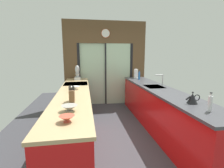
% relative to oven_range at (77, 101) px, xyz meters
% --- Properties ---
extents(ground_plane, '(5.04, 7.60, 0.02)m').
position_rel_oven_range_xyz_m(ground_plane, '(0.91, -0.65, -0.47)').
color(ground_plane, '#38383D').
extents(back_wall_unit, '(2.64, 0.12, 2.70)m').
position_rel_oven_range_xyz_m(back_wall_unit, '(0.91, 1.15, 1.07)').
color(back_wall_unit, brown).
rests_on(back_wall_unit, ground_plane).
extents(left_counter_run, '(0.62, 3.80, 0.92)m').
position_rel_oven_range_xyz_m(left_counter_run, '(-0.00, -1.12, 0.01)').
color(left_counter_run, red).
rests_on(left_counter_run, ground_plane).
extents(right_counter_run, '(0.62, 3.80, 0.92)m').
position_rel_oven_range_xyz_m(right_counter_run, '(1.82, -0.95, 0.01)').
color(right_counter_run, red).
rests_on(right_counter_run, ground_plane).
extents(sink_faucet, '(0.19, 0.02, 0.28)m').
position_rel_oven_range_xyz_m(sink_faucet, '(1.97, -0.70, 0.65)').
color(sink_faucet, '#B7BABC').
rests_on(sink_faucet, right_counter_run).
extents(oven_range, '(0.60, 0.60, 0.92)m').
position_rel_oven_range_xyz_m(oven_range, '(0.00, 0.00, 0.00)').
color(oven_range, black).
rests_on(oven_range, ground_plane).
extents(mixing_bowl_near, '(0.17, 0.17, 0.07)m').
position_rel_oven_range_xyz_m(mixing_bowl_near, '(0.02, -2.46, 0.50)').
color(mixing_bowl_near, '#BC4C38').
rests_on(mixing_bowl_near, left_counter_run).
extents(mixing_bowl_mid, '(0.21, 0.21, 0.08)m').
position_rel_oven_range_xyz_m(mixing_bowl_mid, '(0.02, -2.11, 0.51)').
color(mixing_bowl_mid, gray).
rests_on(mixing_bowl_mid, left_counter_run).
extents(mixing_bowl_far, '(0.20, 0.20, 0.06)m').
position_rel_oven_range_xyz_m(mixing_bowl_far, '(0.02, -0.73, 0.50)').
color(mixing_bowl_far, silver).
rests_on(mixing_bowl_far, left_counter_run).
extents(knife_block, '(0.09, 0.14, 0.26)m').
position_rel_oven_range_xyz_m(knife_block, '(0.02, -1.67, 0.56)').
color(knife_block, brown).
rests_on(knife_block, left_counter_run).
extents(stand_mixer, '(0.17, 0.27, 0.42)m').
position_rel_oven_range_xyz_m(stand_mixer, '(0.02, 0.66, 0.63)').
color(stand_mixer, '#B7BABC').
rests_on(stand_mixer, left_counter_run).
extents(kettle, '(0.23, 0.16, 0.18)m').
position_rel_oven_range_xyz_m(kettle, '(1.80, -2.07, 0.54)').
color(kettle, black).
rests_on(kettle, right_counter_run).
extents(soap_bottle_near, '(0.05, 0.05, 0.25)m').
position_rel_oven_range_xyz_m(soap_bottle_near, '(1.80, -2.42, 0.57)').
color(soap_bottle_near, silver).
rests_on(soap_bottle_near, right_counter_run).
extents(soap_bottle_far, '(0.06, 0.06, 0.27)m').
position_rel_oven_range_xyz_m(soap_bottle_far, '(1.80, 0.37, 0.58)').
color(soap_bottle_far, '#286BB7').
rests_on(soap_bottle_far, right_counter_run).
extents(paper_towel_roll, '(0.15, 0.15, 0.30)m').
position_rel_oven_range_xyz_m(paper_towel_roll, '(1.80, 0.69, 0.60)').
color(paper_towel_roll, '#B7BABC').
rests_on(paper_towel_roll, right_counter_run).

